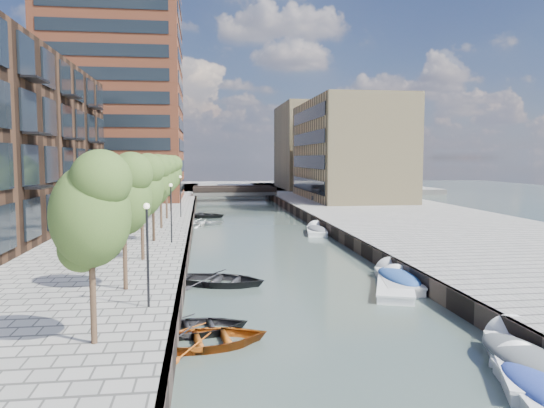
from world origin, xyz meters
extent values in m
plane|color=#38473F|center=(0.00, 40.00, 0.00)|extent=(300.00, 300.00, 0.00)
cube|color=gray|center=(16.00, 40.00, 0.50)|extent=(20.00, 140.00, 1.00)
cube|color=#332823|center=(-6.10, 40.00, 0.50)|extent=(0.25, 140.00, 1.00)
cube|color=#332823|center=(6.10, 40.00, 0.50)|extent=(0.25, 140.00, 1.00)
cube|color=gray|center=(0.00, 100.00, 0.50)|extent=(80.00, 40.00, 1.00)
cube|color=black|center=(-20.00, 30.00, 8.00)|extent=(8.00, 38.00, 14.00)
cube|color=brown|center=(-17.00, 65.00, 16.00)|extent=(18.00, 18.00, 30.00)
cube|color=tan|center=(16.00, 62.00, 8.00)|extent=(12.00, 25.00, 14.00)
cube|color=tan|center=(16.00, 88.00, 9.00)|extent=(12.00, 20.00, 16.00)
cube|color=gray|center=(0.00, 72.00, 1.30)|extent=(13.00, 6.00, 0.60)
cube|color=#332823|center=(0.00, 69.20, 1.90)|extent=(13.00, 0.40, 0.80)
cube|color=#332823|center=(0.00, 74.80, 1.90)|extent=(13.00, 0.40, 0.80)
cylinder|color=#382619|center=(-8.50, 4.00, 2.60)|extent=(0.20, 0.20, 3.20)
ellipsoid|color=#34511E|center=(-8.50, 4.00, 5.33)|extent=(2.50, 2.50, 3.25)
cylinder|color=#382619|center=(-8.50, 11.00, 2.60)|extent=(0.20, 0.20, 3.20)
ellipsoid|color=#34511E|center=(-8.50, 11.00, 5.33)|extent=(2.50, 2.50, 3.25)
cylinder|color=#382619|center=(-8.50, 18.00, 2.60)|extent=(0.20, 0.20, 3.20)
ellipsoid|color=#34511E|center=(-8.50, 18.00, 5.33)|extent=(2.50, 2.50, 3.25)
cylinder|color=#382619|center=(-8.50, 25.00, 2.60)|extent=(0.20, 0.20, 3.20)
ellipsoid|color=#34511E|center=(-8.50, 25.00, 5.33)|extent=(2.50, 2.50, 3.25)
cylinder|color=#382619|center=(-8.50, 32.00, 2.60)|extent=(0.20, 0.20, 3.20)
ellipsoid|color=#34511E|center=(-8.50, 32.00, 5.33)|extent=(2.50, 2.50, 3.25)
cylinder|color=#382619|center=(-8.50, 39.00, 2.60)|extent=(0.20, 0.20, 3.20)
ellipsoid|color=#34511E|center=(-8.50, 39.00, 5.33)|extent=(2.50, 2.50, 3.25)
cylinder|color=#382619|center=(-8.50, 46.00, 2.60)|extent=(0.20, 0.20, 3.20)
ellipsoid|color=#34511E|center=(-8.50, 46.00, 5.33)|extent=(2.50, 2.50, 3.25)
cylinder|color=black|center=(-7.20, 8.00, 3.00)|extent=(0.10, 0.10, 4.00)
sphere|color=#FFF2CC|center=(-7.20, 8.00, 5.00)|extent=(0.24, 0.24, 0.24)
cylinder|color=black|center=(-7.20, 24.00, 3.00)|extent=(0.10, 0.10, 4.00)
sphere|color=#FFF2CC|center=(-7.20, 24.00, 5.00)|extent=(0.24, 0.24, 0.24)
cylinder|color=black|center=(-7.20, 40.00, 3.00)|extent=(0.10, 0.10, 4.00)
sphere|color=#FFF2CC|center=(-7.20, 40.00, 5.00)|extent=(0.24, 0.24, 0.24)
imported|color=black|center=(-4.12, 15.37, 0.00)|extent=(5.82, 5.01, 1.01)
imported|color=black|center=(-5.40, 7.56, 0.00)|extent=(4.72, 3.68, 0.89)
imported|color=#9C4711|center=(-4.96, 6.05, 0.00)|extent=(5.05, 3.92, 0.96)
imported|color=silver|center=(-5.01, 40.87, 0.00)|extent=(5.44, 4.74, 0.94)
imported|color=black|center=(-5.04, 48.08, 0.00)|extent=(6.06, 5.15, 1.06)
cone|color=white|center=(4.96, 2.22, 0.10)|extent=(1.86, 1.28, 1.69)
cube|color=white|center=(5.18, 2.13, 0.06)|extent=(3.71, 5.52, 0.73)
cube|color=white|center=(5.18, 2.13, 0.45)|extent=(3.84, 5.66, 0.11)
cone|color=white|center=(6.14, 4.54, 0.11)|extent=(2.16, 1.66, 1.92)
ellipsoid|color=#505557|center=(5.18, 2.13, 0.51)|extent=(3.44, 5.06, 0.63)
cube|color=white|center=(4.64, 12.43, 0.05)|extent=(3.24, 5.00, 0.66)
cube|color=white|center=(4.64, 12.43, 0.41)|extent=(3.35, 5.12, 0.10)
cone|color=white|center=(5.45, 14.63, 0.10)|extent=(1.94, 1.46, 1.73)
cube|color=#BDBCBA|center=(5.40, 13.95, 0.05)|extent=(2.75, 5.22, 0.70)
cube|color=#BDBCBA|center=(5.40, 13.95, 0.43)|extent=(2.86, 5.34, 0.11)
cone|color=#BDBCBA|center=(5.87, 16.39, 0.11)|extent=(1.99, 1.30, 1.83)
ellipsoid|color=navy|center=(5.40, 13.95, 0.49)|extent=(2.56, 4.78, 0.60)
cube|color=white|center=(5.21, 33.69, 0.05)|extent=(2.35, 4.65, 0.63)
cube|color=white|center=(5.21, 33.69, 0.39)|extent=(2.44, 4.76, 0.10)
cone|color=white|center=(5.57, 35.88, 0.10)|extent=(1.76, 1.13, 1.64)
ellipsoid|color=#53565A|center=(5.21, 33.69, 0.43)|extent=(2.19, 4.26, 0.54)
imported|color=#B2B3B7|center=(10.85, 59.50, 1.61)|extent=(2.30, 3.85, 1.23)
camera|label=1|loc=(-5.03, -12.97, 6.88)|focal=35.00mm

